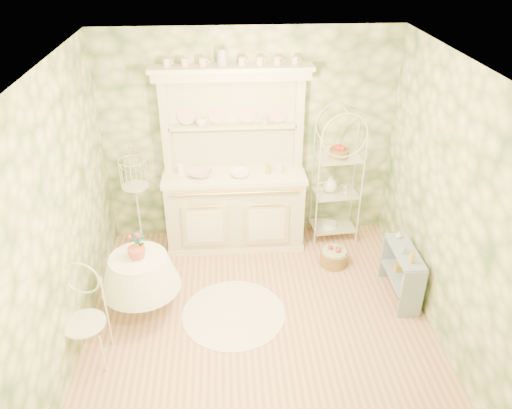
{
  "coord_description": "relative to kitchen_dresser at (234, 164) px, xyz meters",
  "views": [
    {
      "loc": [
        -0.3,
        -3.97,
        3.73
      ],
      "look_at": [
        0.0,
        0.5,
        1.15
      ],
      "focal_mm": 35.0,
      "sensor_mm": 36.0,
      "label": 1
    }
  ],
  "objects": [
    {
      "name": "side_shelf",
      "position": [
        1.81,
        -1.2,
        -0.83
      ],
      "size": [
        0.3,
        0.74,
        0.62
      ],
      "primitive_type": "cube",
      "rotation": [
        0.0,
        0.0,
        0.04
      ],
      "color": "#8497AF",
      "rests_on": "floor"
    },
    {
      "name": "wall_front",
      "position": [
        0.2,
        -3.32,
        0.21
      ],
      "size": [
        3.6,
        3.6,
        0.0
      ],
      "primitive_type": "plane",
      "color": "beige",
      "rests_on": "floor"
    },
    {
      "name": "bowl_white",
      "position": [
        0.07,
        -0.08,
        -0.13
      ],
      "size": [
        0.29,
        0.29,
        0.07
      ],
      "primitive_type": "imported",
      "rotation": [
        0.0,
        0.0,
        0.24
      ],
      "color": "white",
      "rests_on": "kitchen_dresser"
    },
    {
      "name": "round_table",
      "position": [
        -1.03,
        -1.27,
        -0.79
      ],
      "size": [
        0.83,
        0.83,
        0.7
      ],
      "primitive_type": "cylinder",
      "rotation": [
        0.0,
        0.0,
        0.35
      ],
      "color": "white",
      "rests_on": "floor"
    },
    {
      "name": "floor_basket",
      "position": [
        1.19,
        -0.57,
        -1.03
      ],
      "size": [
        0.45,
        0.45,
        0.22
      ],
      "primitive_type": "cylinder",
      "rotation": [
        0.0,
        0.0,
        -0.38
      ],
      "color": "olive",
      "rests_on": "floor"
    },
    {
      "name": "cafe_chair",
      "position": [
        -1.47,
        -1.92,
        -0.75
      ],
      "size": [
        0.42,
        0.42,
        0.79
      ],
      "primitive_type": "cube",
      "rotation": [
        0.0,
        0.0,
        -0.21
      ],
      "color": "white",
      "rests_on": "floor"
    },
    {
      "name": "bowl_floral",
      "position": [
        -0.41,
        -0.05,
        -0.13
      ],
      "size": [
        0.34,
        0.34,
        0.07
      ],
      "primitive_type": "imported",
      "rotation": [
        0.0,
        0.0,
        -0.28
      ],
      "color": "white",
      "rests_on": "kitchen_dresser"
    },
    {
      "name": "wall_back",
      "position": [
        0.2,
        0.28,
        0.21
      ],
      "size": [
        3.6,
        3.6,
        0.0
      ],
      "primitive_type": "plane",
      "color": "beige",
      "rests_on": "floor"
    },
    {
      "name": "cup_left",
      "position": [
        -0.38,
        0.16,
        0.47
      ],
      "size": [
        0.15,
        0.15,
        0.09
      ],
      "primitive_type": "imported",
      "rotation": [
        0.0,
        0.0,
        0.35
      ],
      "color": "white",
      "rests_on": "kitchen_dresser"
    },
    {
      "name": "birdcage_stand",
      "position": [
        -1.2,
        -0.06,
        -0.47
      ],
      "size": [
        0.33,
        0.33,
        1.35
      ],
      "primitive_type": "cube",
      "rotation": [
        0.0,
        0.0,
        0.04
      ],
      "color": "white",
      "rests_on": "floor"
    },
    {
      "name": "potted_geranium",
      "position": [
        -1.01,
        -1.22,
        -0.3
      ],
      "size": [
        0.17,
        0.13,
        0.28
      ],
      "primitive_type": "imported",
      "rotation": [
        0.0,
        0.0,
        -0.27
      ],
      "color": "#3F7238",
      "rests_on": "round_table"
    },
    {
      "name": "bottle_glass",
      "position": [
        1.81,
        -0.95,
        -0.5
      ],
      "size": [
        0.08,
        0.08,
        0.09
      ],
      "primitive_type": "imported",
      "rotation": [
        0.0,
        0.0,
        -0.2
      ],
      "color": "silver",
      "rests_on": "side_shelf"
    },
    {
      "name": "bottle_amber",
      "position": [
        1.8,
        -1.41,
        -0.46
      ],
      "size": [
        0.07,
        0.07,
        0.16
      ],
      "primitive_type": "imported",
      "rotation": [
        0.0,
        0.0,
        0.18
      ],
      "color": "#B8923A",
      "rests_on": "side_shelf"
    },
    {
      "name": "floor",
      "position": [
        0.2,
        -1.52,
        -1.15
      ],
      "size": [
        3.6,
        3.6,
        0.0
      ],
      "primitive_type": "plane",
      "color": "tan",
      "rests_on": "ground"
    },
    {
      "name": "ceiling",
      "position": [
        0.2,
        -1.52,
        1.56
      ],
      "size": [
        3.6,
        3.6,
        0.0
      ],
      "primitive_type": "plane",
      "color": "white",
      "rests_on": "floor"
    },
    {
      "name": "wall_left",
      "position": [
        -1.6,
        -1.52,
        0.21
      ],
      "size": [
        3.6,
        3.6,
        0.0
      ],
      "primitive_type": "plane",
      "color": "beige",
      "rests_on": "floor"
    },
    {
      "name": "wall_right",
      "position": [
        2.0,
        -1.52,
        0.21
      ],
      "size": [
        3.6,
        3.6,
        0.0
      ],
      "primitive_type": "plane",
      "color": "beige",
      "rests_on": "floor"
    },
    {
      "name": "cup_right",
      "position": [
        0.39,
        0.15,
        0.47
      ],
      "size": [
        0.1,
        0.1,
        0.09
      ],
      "primitive_type": "imported",
      "rotation": [
        0.0,
        0.0,
        -0.04
      ],
      "color": "white",
      "rests_on": "kitchen_dresser"
    },
    {
      "name": "lace_rug",
      "position": [
        -0.07,
        -1.39,
        -1.14
      ],
      "size": [
        1.47,
        1.47,
        0.01
      ],
      "primitive_type": "cylinder",
      "rotation": [
        0.0,
        0.0,
        0.4
      ],
      "color": "white",
      "rests_on": "floor"
    },
    {
      "name": "bottle_blue",
      "position": [
        1.77,
        -1.25,
        -0.49
      ],
      "size": [
        0.05,
        0.05,
        0.11
      ],
      "primitive_type": "imported",
      "rotation": [
        0.0,
        0.0,
        0.0
      ],
      "color": "#8CA6BB",
      "rests_on": "side_shelf"
    },
    {
      "name": "kitchen_dresser",
      "position": [
        0.0,
        0.0,
        0.0
      ],
      "size": [
        1.87,
        0.61,
        2.29
      ],
      "primitive_type": "cube",
      "color": "beige",
      "rests_on": "floor"
    },
    {
      "name": "bakers_rack",
      "position": [
        1.3,
        0.07,
        -0.27
      ],
      "size": [
        0.57,
        0.43,
        1.75
      ],
      "primitive_type": "cube",
      "rotation": [
        0.0,
        0.0,
        0.09
      ],
      "color": "white",
      "rests_on": "floor"
    }
  ]
}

